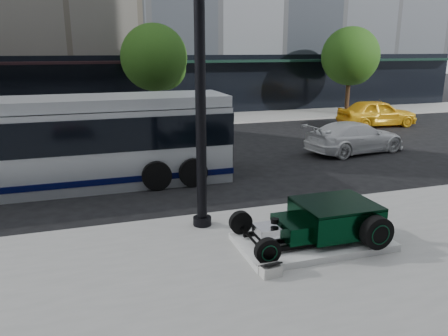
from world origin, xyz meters
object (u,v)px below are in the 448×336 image
object	(u,v)px
hot_rod	(327,219)
lamppost	(200,68)
yellow_taxi	(377,113)
transit_bus	(43,144)
white_sedan	(355,137)

from	to	relation	value
hot_rod	lamppost	bearing A→B (deg)	141.79
yellow_taxi	transit_bus	bearing A→B (deg)	114.54
transit_bus	yellow_taxi	distance (m)	18.86
white_sedan	hot_rod	bearing A→B (deg)	134.00
hot_rod	yellow_taxi	bearing A→B (deg)	49.77
lamppost	transit_bus	world-z (taller)	lamppost
transit_bus	white_sedan	bearing A→B (deg)	5.97
lamppost	white_sedan	xyz separation A→B (m)	(8.61, 6.14, -3.31)
lamppost	white_sedan	world-z (taller)	lamppost
transit_bus	white_sedan	xyz separation A→B (m)	(12.55, 1.31, -0.81)
lamppost	yellow_taxi	world-z (taller)	lamppost
hot_rod	white_sedan	xyz separation A→B (m)	(6.21, 8.03, -0.02)
white_sedan	yellow_taxi	world-z (taller)	yellow_taxi
hot_rod	white_sedan	size ratio (longest dim) A/B	0.69
yellow_taxi	white_sedan	bearing A→B (deg)	140.22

